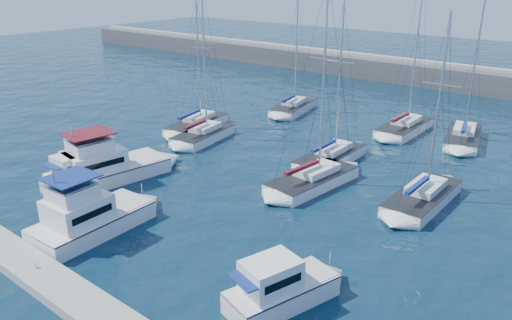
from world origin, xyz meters
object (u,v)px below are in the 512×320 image
Objects in this scene: sailboat_mid_c at (331,157)px; sailboat_back_b at (404,127)px; motor_yacht_stbd_inner at (87,218)px; sailboat_mid_a at (197,124)px; motor_yacht_stbd_outer at (278,290)px; motor_yacht_port_inner at (104,168)px; sailboat_back_a at (292,108)px; sailboat_mid_e at (422,197)px; sailboat_mid_b at (203,135)px; sailboat_mid_d at (313,180)px; motor_yacht_port_outer at (82,174)px; sailboat_back_c at (463,137)px.

sailboat_back_b is at bearing 82.68° from sailboat_mid_c.
motor_yacht_stbd_inner is 23.30m from sailboat_mid_a.
sailboat_back_b is at bearing 75.47° from motor_yacht_stbd_inner.
sailboat_mid_a is at bearing 159.08° from motor_yacht_stbd_outer.
motor_yacht_port_inner is 0.72× the size of sailboat_back_a.
sailboat_mid_e reaches higher than motor_yacht_port_inner.
sailboat_mid_c reaches higher than sailboat_back_a.
sailboat_mid_b is 15.06m from sailboat_mid_d.
motor_yacht_stbd_outer is 0.45× the size of sailboat_mid_c.
sailboat_mid_d is at bearing 132.58° from motor_yacht_stbd_outer.
motor_yacht_port_inner is at bearing -85.65° from sailboat_mid_a.
sailboat_mid_c is (12.19, 15.12, -0.61)m from motor_yacht_port_inner.
sailboat_mid_e is 17.59m from sailboat_back_b.
sailboat_mid_c is 16.99m from sailboat_back_a.
sailboat_mid_d is at bearing -18.91° from sailboat_mid_b.
sailboat_mid_c reaches higher than motor_yacht_port_outer.
sailboat_back_c reaches higher than sailboat_back_a.
motor_yacht_port_outer is 1.03× the size of motor_yacht_stbd_outer.
sailboat_back_a is (-13.90, 16.97, -0.01)m from sailboat_mid_d.
sailboat_mid_d is (-6.91, 13.89, -0.41)m from motor_yacht_stbd_outer.
sailboat_back_b is (14.72, 15.26, 0.01)m from sailboat_mid_b.
motor_yacht_port_outer is at bearing 146.74° from motor_yacht_stbd_inner.
motor_yacht_stbd_outer is at bearing -48.90° from sailboat_mid_a.
motor_yacht_stbd_outer is (14.08, 1.79, -0.19)m from motor_yacht_stbd_inner.
motor_yacht_stbd_inner is 36.59m from sailboat_back_c.
sailboat_mid_e is (22.41, 13.74, -0.43)m from motor_yacht_port_outer.
sailboat_mid_e is at bearing 22.41° from sailboat_mid_d.
motor_yacht_port_inner is at bearing 135.64° from motor_yacht_stbd_inner.
sailboat_mid_c is at bearing -96.33° from sailboat_back_b.
sailboat_back_b reaches higher than sailboat_mid_b.
sailboat_mid_c is 1.03× the size of sailboat_back_a.
sailboat_mid_a is 16.49m from sailboat_mid_c.
motor_yacht_stbd_outer is 0.42× the size of sailboat_mid_b.
sailboat_mid_b reaches higher than sailboat_mid_e.
sailboat_mid_a reaches higher than motor_yacht_port_inner.
motor_yacht_stbd_outer is 0.46× the size of sailboat_mid_e.
motor_yacht_stbd_outer is 32.56m from sailboat_back_b.
motor_yacht_port_outer is 21.07m from sailboat_mid_c.
sailboat_mid_a is (-4.29, 14.76, -0.62)m from motor_yacht_port_inner.
sailboat_back_b is at bearing 117.92° from sailboat_mid_e.
sailboat_back_a is 0.89× the size of sailboat_back_c.
motor_yacht_stbd_inner is 21.72m from sailboat_mid_c.
sailboat_back_a reaches higher than motor_yacht_port_inner.
sailboat_mid_b is 0.96× the size of sailboat_mid_d.
motor_yacht_stbd_inner is at bearing -32.74° from motor_yacht_port_inner.
motor_yacht_stbd_outer is (20.65, -4.06, -0.19)m from motor_yacht_port_inner.
sailboat_mid_b is at bearing -47.55° from sailboat_mid_a.
sailboat_mid_c is 0.88× the size of sailboat_mid_d.
sailboat_mid_b is at bearing 176.25° from sailboat_mid_d.
sailboat_back_a is at bearing 146.56° from sailboat_mid_e.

